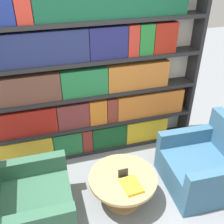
% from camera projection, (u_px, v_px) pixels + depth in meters
% --- Properties ---
extents(ground_plane, '(14.00, 14.00, 0.00)m').
position_uv_depth(ground_plane, '(115.00, 214.00, 3.07)').
color(ground_plane, gray).
extents(bookshelf, '(3.11, 0.30, 2.40)m').
position_uv_depth(bookshelf, '(84.00, 79.00, 3.44)').
color(bookshelf, silver).
rests_on(bookshelf, ground_plane).
extents(armchair_left, '(0.89, 0.90, 0.86)m').
position_uv_depth(armchair_left, '(27.00, 206.00, 2.82)').
color(armchair_left, '#336047').
rests_on(armchair_left, ground_plane).
extents(armchair_right, '(0.92, 0.93, 0.86)m').
position_uv_depth(armchair_right, '(205.00, 166.00, 3.33)').
color(armchair_right, '#386684').
rests_on(armchair_right, ground_plane).
extents(coffee_table, '(0.80, 0.80, 0.40)m').
position_uv_depth(coffee_table, '(123.00, 184.00, 3.08)').
color(coffee_table, tan).
rests_on(coffee_table, ground_plane).
extents(table_sign, '(0.12, 0.06, 0.12)m').
position_uv_depth(table_sign, '(123.00, 174.00, 3.00)').
color(table_sign, black).
rests_on(table_sign, coffee_table).
extents(stray_book, '(0.20, 0.27, 0.04)m').
position_uv_depth(stray_book, '(132.00, 186.00, 2.89)').
color(stray_book, gold).
rests_on(stray_book, coffee_table).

